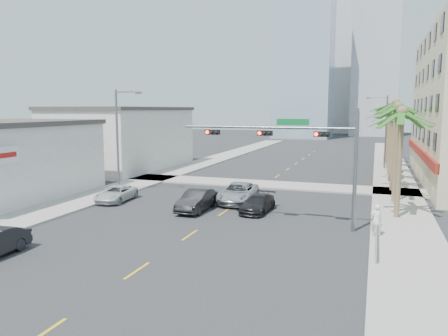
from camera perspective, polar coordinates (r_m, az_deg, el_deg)
name	(u,v)px	position (r m, az deg, el deg)	size (l,w,h in m)	color
ground	(158,257)	(22.54, -8.64, -11.40)	(260.00, 260.00, 0.00)	#262628
sidewalk_right	(397,196)	(39.51, 21.71, -3.45)	(4.00, 120.00, 0.15)	gray
sidewalk_left	(145,181)	(45.21, -10.30, -1.67)	(4.00, 120.00, 0.15)	gray
sidewalk_cross	(264,184)	(42.63, 5.27, -2.14)	(80.00, 4.00, 0.15)	gray
building_left_far	(123,140)	(55.47, -13.08, 3.64)	(11.00, 18.00, 7.20)	beige
tower_far_left	(305,43)	(116.41, 10.47, 15.81)	(14.00, 14.00, 48.00)	#99B2C6
tower_far_right	(377,24)	(130.77, 19.33, 17.27)	(12.00, 12.00, 60.00)	#ADADB2
tower_far_center	(335,65)	(145.02, 14.31, 12.88)	(16.00, 16.00, 42.00)	#ADADB2
traffic_signal_mast	(302,147)	(27.18, 10.09, 2.77)	(11.12, 0.54, 7.20)	slate
palm_tree_0	(402,113)	(30.83, 22.22, 6.66)	(4.80, 4.80, 7.80)	brown
palm_tree_1	(399,108)	(36.02, 21.84, 7.30)	(4.80, 4.80, 8.16)	brown
palm_tree_2	(396,104)	(41.22, 21.55, 7.78)	(4.80, 4.80, 8.52)	brown
palm_tree_3	(393,112)	(46.41, 21.26, 6.87)	(4.80, 4.80, 7.80)	brown
palm_tree_4	(392,108)	(51.61, 21.09, 7.30)	(4.80, 4.80, 8.16)	brown
palm_tree_5	(391,105)	(56.81, 20.95, 7.65)	(4.80, 4.80, 8.52)	brown
palm_tree_6	(389,111)	(62.01, 20.78, 6.97)	(4.80, 4.80, 7.80)	brown
palm_tree_7	(388,108)	(67.20, 20.69, 7.29)	(4.80, 4.80, 8.16)	brown
streetlight_left	(119,136)	(39.03, -13.52, 4.14)	(2.55, 0.25, 9.00)	slate
streetlight_right	(384,128)	(56.84, 20.20, 4.93)	(2.55, 0.25, 9.00)	slate
guardrail	(376,231)	(25.67, 19.23, -7.80)	(0.08, 8.08, 1.00)	silver
car_parked_far	(116,194)	(36.05, -13.90, -3.27)	(2.05, 4.45, 1.24)	silver
car_lane_left	(197,200)	(31.84, -3.59, -4.24)	(1.61, 4.63, 1.52)	black
car_lane_center	(238,193)	(34.53, 1.84, -3.27)	(2.57, 5.57, 1.55)	silver
car_lane_right	(258,203)	(31.51, 4.44, -4.64)	(1.73, 4.25, 1.23)	black
pedestrian	(376,220)	(26.53, 19.28, -6.42)	(0.67, 0.44, 1.83)	white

